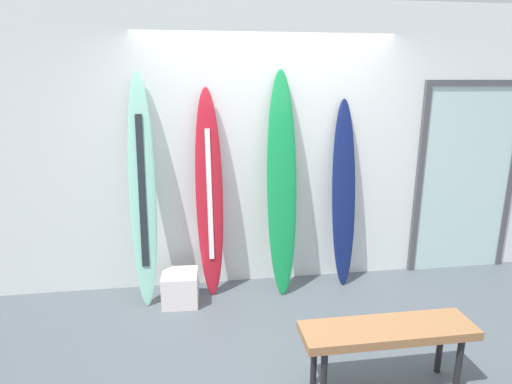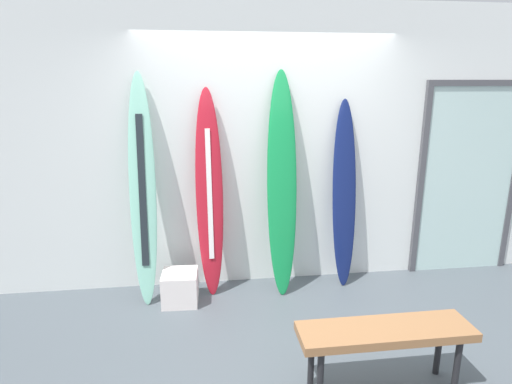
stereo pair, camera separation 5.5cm
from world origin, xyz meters
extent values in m
cube|color=#4B545A|center=(0.00, 0.00, -0.02)|extent=(8.00, 8.00, 0.04)
cube|color=silver|center=(0.00, 1.30, 1.40)|extent=(7.20, 0.20, 2.80)
ellipsoid|color=#82C6AE|center=(-1.19, 0.97, 1.08)|extent=(0.25, 0.41, 2.15)
cube|color=black|center=(-1.19, 0.94, 1.08)|extent=(0.07, 0.24, 1.38)
cone|color=black|center=(-1.19, 0.86, 0.19)|extent=(0.07, 0.09, 0.11)
ellipsoid|color=#B01826|center=(-0.58, 1.02, 1.00)|extent=(0.27, 0.31, 2.01)
cube|color=white|center=(-0.58, 0.99, 1.01)|extent=(0.05, 0.15, 1.24)
cone|color=black|center=(-0.58, 0.97, 0.18)|extent=(0.07, 0.08, 0.11)
ellipsoid|color=#138040|center=(0.12, 0.98, 1.09)|extent=(0.31, 0.42, 2.17)
ellipsoid|color=#101C50|center=(0.77, 1.04, 0.95)|extent=(0.25, 0.29, 1.89)
cube|color=silver|center=(-0.89, 0.81, 0.15)|extent=(0.34, 0.34, 0.31)
cube|color=silver|center=(2.18, 1.18, 1.00)|extent=(1.01, 0.02, 2.01)
cube|color=#47474C|center=(1.65, 1.18, 1.00)|extent=(0.06, 0.06, 2.01)
cube|color=#47474C|center=(2.72, 1.18, 1.00)|extent=(0.06, 0.06, 2.01)
cube|color=#47474C|center=(2.18, 1.18, 2.04)|extent=(1.13, 0.06, 0.06)
cube|color=#94643E|center=(0.52, -0.58, 0.45)|extent=(1.17, 0.32, 0.06)
cylinder|color=black|center=(0.06, -0.69, 0.21)|extent=(0.04, 0.04, 0.42)
cylinder|color=black|center=(0.99, -0.69, 0.21)|extent=(0.04, 0.04, 0.42)
cylinder|color=black|center=(0.06, -0.47, 0.21)|extent=(0.04, 0.04, 0.42)
cylinder|color=black|center=(0.99, -0.47, 0.21)|extent=(0.04, 0.04, 0.42)
camera|label=1|loc=(-0.71, -2.92, 2.07)|focal=29.76mm
camera|label=2|loc=(-0.65, -2.92, 2.07)|focal=29.76mm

